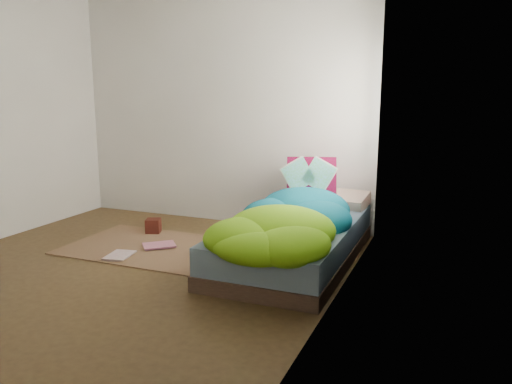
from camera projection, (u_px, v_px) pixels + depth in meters
ground at (131, 268)px, 4.23m from camera, size 3.50×3.50×0.00m
room_walls at (122, 71)px, 3.91m from camera, size 3.54×3.54×2.62m
bed at (294, 242)px, 4.39m from camera, size 1.00×2.00×0.34m
duvet at (287, 209)px, 4.13m from camera, size 0.96×1.84×0.34m
rug at (153, 247)px, 4.78m from camera, size 1.60×1.10×0.01m
pillow_floral at (339, 200)px, 5.00m from camera, size 0.58×0.39×0.12m
pillow_magenta at (311, 182)px, 4.97m from camera, size 0.51×0.30×0.49m
open_book at (309, 164)px, 4.63m from camera, size 0.42×0.25×0.25m
wooden_box at (153, 226)px, 5.25m from camera, size 0.19×0.19×0.14m
floor_book_a at (109, 255)px, 4.50m from camera, size 0.25×0.31×0.02m
floor_book_b at (157, 242)px, 4.86m from camera, size 0.37×0.36×0.03m
floor_book_c at (199, 264)px, 4.25m from camera, size 0.34×0.32×0.02m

